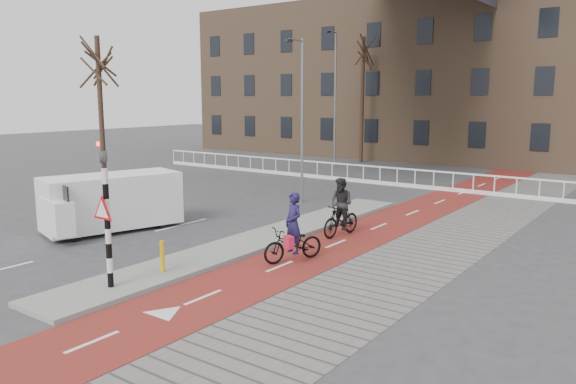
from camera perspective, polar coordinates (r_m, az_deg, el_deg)
The scene contains 15 objects.
ground at distance 15.19m, azimuth -10.03°, elevation -8.31°, with size 120.00×120.00×0.00m, color #38383A.
bike_lane at distance 22.39m, azimuth 11.51°, elevation -2.51°, with size 2.50×60.00×0.01m, color maroon.
sidewalk at distance 21.42m, azimuth 18.35°, elevation -3.36°, with size 3.00×60.00×0.01m, color slate.
curb_island at distance 18.48m, azimuth -2.61°, elevation -4.73°, with size 1.80×16.00×0.12m, color gray.
traffic_signal at distance 13.89m, azimuth -18.00°, elevation -1.85°, with size 0.80×0.80×3.68m.
bollard at distance 15.07m, azimuth -12.64°, elevation -6.41°, with size 0.12×0.12×0.83m, color #DDB10C.
cyclist_near at distance 15.98m, azimuth 0.55°, elevation -4.74°, with size 1.34×2.02×1.98m.
cyclist_far at distance 18.91m, azimuth 5.42°, elevation -2.05°, with size 0.91×1.89×1.97m.
van at distance 20.60m, azimuth -17.47°, elevation -0.89°, with size 3.07×4.92×1.97m.
railing at distance 31.41m, azimuth 6.05°, elevation 1.65°, with size 28.00×0.10×0.99m.
townhouse_row at distance 44.21m, azimuth 18.61°, elevation 13.26°, with size 46.00×10.00×15.90m.
tree_left at distance 28.61m, azimuth -18.45°, elevation 7.34°, with size 0.24×0.24×7.48m, color black.
tree_mid at distance 40.53m, azimuth 7.53°, elevation 9.19°, with size 0.29×0.29×8.76m, color black.
streetlight_near at distance 24.76m, azimuth 1.45°, elevation 7.11°, with size 0.12×0.12×7.10m, color slate.
streetlight_left at distance 37.86m, azimuth 4.82°, elevation 9.30°, with size 0.12×0.12×8.88m, color slate.
Camera 1 is at (10.47, -9.98, 4.64)m, focal length 35.00 mm.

